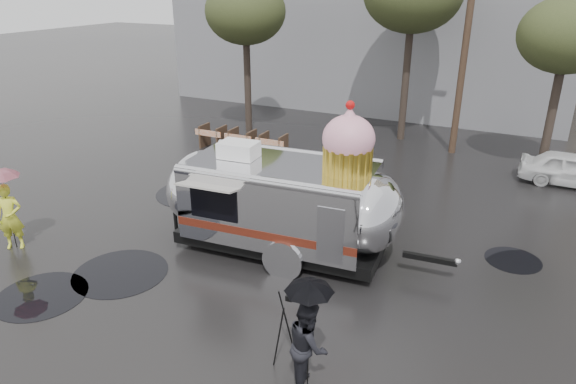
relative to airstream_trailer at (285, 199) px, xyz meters
The scene contains 12 objects.
ground 3.50m from the airstream_trailer, 88.16° to the right, with size 120.00×120.00×0.00m, color black.
puddles 3.47m from the airstream_trailer, 163.40° to the right, with size 12.39×9.10×0.01m.
utility_pole 11.58m from the airstream_trailer, 76.53° to the left, with size 1.60×0.28×9.00m.
tree_left 12.66m from the airstream_trailer, 124.99° to the left, with size 3.64×3.64×6.95m.
tree_right 12.11m from the airstream_trailer, 58.25° to the left, with size 3.36×3.36×6.42m.
barricade_row 8.79m from the airstream_trailer, 128.61° to the left, with size 4.30×0.80×1.00m.
airstream_trailer is the anchor object (origin of this frame).
person_left 7.52m from the airstream_trailer, 155.06° to the right, with size 0.67×0.45×1.86m, color yellow.
umbrella_pink 7.51m from the airstream_trailer, 155.06° to the right, with size 1.17×1.17×2.35m.
person_right 5.12m from the airstream_trailer, 58.69° to the right, with size 0.87×0.48×1.80m, color black.
umbrella_black 5.10m from the airstream_trailer, 58.69° to the right, with size 1.05×1.05×2.26m.
tripod 4.54m from the airstream_trailer, 62.29° to the right, with size 0.60×0.65×1.58m.
Camera 1 is at (5.48, -7.97, 6.96)m, focal length 32.00 mm.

